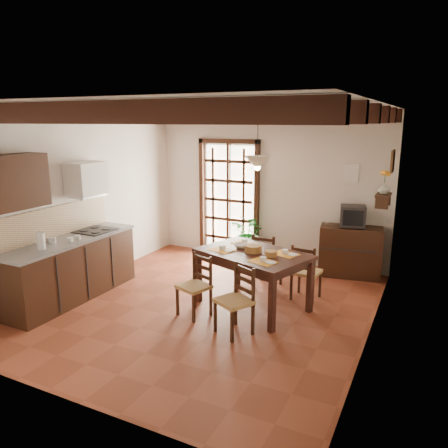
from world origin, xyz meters
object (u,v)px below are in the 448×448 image
Objects in this scene: sideboard at (350,251)px; pendant_lamp at (257,161)px; kitchen_counter at (71,268)px; potted_plant at (250,232)px; chair_near_right at (235,313)px; crt_tv at (353,216)px; chair_far_left at (267,270)px; chair_far_right at (306,282)px; dining_table at (253,259)px; chair_near_left at (195,297)px.

sideboard is 1.21× the size of pendant_lamp.
potted_plant is at bearing 58.50° from kitchen_counter.
chair_near_right is (2.68, 0.04, -0.20)m from kitchen_counter.
chair_far_left is at bearing -148.45° from crt_tv.
chair_near_right is 1.86× the size of crt_tv.
pendant_lamp is (0.11, -0.75, 1.80)m from chair_far_left.
chair_far_right is 0.44× the size of potted_plant.
chair_far_right is (0.71, -0.24, -0.01)m from chair_far_left.
crt_tv is (1.01, 1.92, 0.35)m from dining_table.
chair_near_right is at bearing -63.87° from dining_table.
chair_far_right is at bearing 25.45° from kitchen_counter.
pendant_lamp is at bearing -131.24° from crt_tv.
dining_table is 0.97m from chair_near_right.
potted_plant reaches higher than crt_tv.
potted_plant is at bearing 132.75° from dining_table.
chair_far_left is 1.32m from potted_plant.
kitchen_counter reaches higher than chair_far_right.
dining_table is at bearing 50.31° from chair_far_right.
chair_far_left is 0.75m from chair_far_right.
chair_far_right is 1.97m from potted_plant.
chair_far_left is at bearing 35.45° from kitchen_counter.
potted_plant is at bearing 168.52° from crt_tv.
kitchen_counter is 4.55m from sideboard.
sideboard is (0.40, 1.32, 0.17)m from chair_far_right.
dining_table is 1.70× the size of sideboard.
kitchen_counter reaches higher than sideboard.
chair_near_left is 2.04m from pendant_lamp.
chair_far_left is 1.86× the size of crt_tv.
kitchen_counter is 4.59m from crt_tv.
potted_plant is (-0.85, 1.90, -0.14)m from dining_table.
kitchen_counter is at bearing 30.52° from chair_far_right.
potted_plant is at bearing 136.47° from chair_near_right.
pendant_lamp is at bearing 68.16° from chair_near_left.
dining_table is at bearing 124.69° from chair_near_right.
potted_plant is (1.71, 2.79, 0.10)m from kitchen_counter.
dining_table is 2.05× the size of chair_far_right.
chair_far_right is (0.49, 1.46, -0.01)m from chair_near_right.
sideboard is at bearing 77.71° from crt_tv.
chair_far_left reaches higher than chair_near_left.
kitchen_counter is 2.56× the size of chair_far_left.
chair_near_right is 1.72m from chair_far_left.
chair_far_left is (-0.22, 1.70, 0.00)m from chair_near_right.
kitchen_counter is 1.17× the size of potted_plant.
sideboard is (1.01, 1.93, -0.28)m from dining_table.
dining_table is 1.98× the size of chair_near_right.
chair_far_left is at bearing 89.71° from chair_near_left.
chair_near_left is 1.00× the size of pendant_lamp.
kitchen_counter is 4.77× the size of crt_tv.
crt_tv reaches higher than chair_near_left.
crt_tv is 1.92m from potted_plant.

